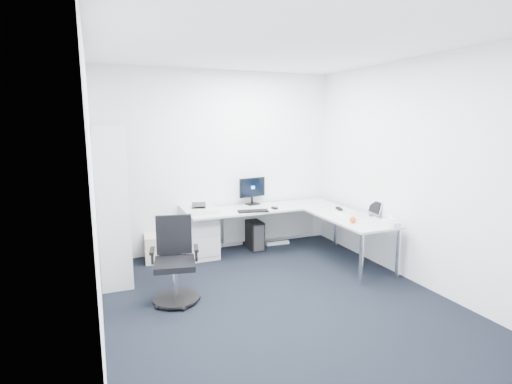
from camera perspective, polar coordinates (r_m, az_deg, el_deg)
name	(u,v)px	position (r m, az deg, el deg)	size (l,w,h in m)	color
ground	(279,303)	(4.54, 3.36, -15.52)	(4.20, 4.20, 0.00)	black
ceiling	(282,44)	(4.16, 3.77, 20.28)	(4.20, 4.20, 0.00)	white
wall_back	(221,162)	(6.09, -5.05, 4.31)	(3.60, 0.02, 2.70)	white
wall_front	(444,233)	(2.46, 25.28, -5.38)	(3.60, 0.02, 2.70)	white
wall_left	(94,193)	(3.74, -22.16, -0.10)	(0.02, 4.20, 2.70)	white
wall_right	(416,173)	(5.18, 21.85, 2.58)	(0.02, 4.20, 2.70)	white
l_desk	(272,234)	(5.83, 2.36, -6.07)	(2.32, 1.30, 0.68)	#B6B8B8
drawer_pedestal	(199,232)	(5.92, -8.18, -5.62)	(0.48, 0.59, 0.73)	#B6B8B8
bookshelf	(111,204)	(5.24, -20.04, -1.55)	(0.37, 0.96, 1.92)	#B5B7B7
task_chair	(175,262)	(4.46, -11.54, -9.71)	(0.52, 0.52, 0.93)	black
black_pc_tower	(253,234)	(6.25, -0.37, -6.06)	(0.20, 0.45, 0.44)	black
beige_pc_tower	(151,248)	(5.89, -14.74, -7.77)	(0.18, 0.40, 0.38)	beige
power_strip	(278,243)	(6.48, 3.10, -7.31)	(0.39, 0.07, 0.04)	silver
monitor	(253,191)	(6.19, -0.49, 0.17)	(0.45, 0.14, 0.43)	black
black_keyboard	(253,211)	(5.73, -0.43, -2.74)	(0.44, 0.15, 0.02)	black
mouse	(275,208)	(5.91, 2.68, -2.30)	(0.06, 0.10, 0.03)	black
desk_phone	(199,207)	(5.81, -8.18, -2.07)	(0.20, 0.20, 0.14)	#28272A
laptop	(363,208)	(5.69, 15.10, -2.22)	(0.30, 0.29, 0.21)	silver
white_keyboard	(345,216)	(5.57, 12.55, -3.39)	(0.13, 0.46, 0.02)	silver
headphones	(339,208)	(6.00, 11.79, -2.25)	(0.11, 0.17, 0.05)	black
orange_fruit	(353,220)	(5.26, 13.66, -3.85)	(0.09, 0.09, 0.09)	#EF5215
tissue_box	(390,224)	(5.18, 18.66, -4.35)	(0.12, 0.23, 0.08)	silver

